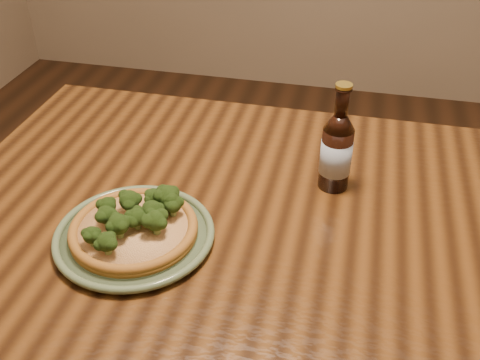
% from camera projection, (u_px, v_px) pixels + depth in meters
% --- Properties ---
extents(table, '(1.60, 0.90, 0.75)m').
position_uv_depth(table, '(358.00, 278.00, 1.03)').
color(table, '#4D2B10').
rests_on(table, ground).
extents(plate, '(0.28, 0.28, 0.02)m').
position_uv_depth(plate, '(135.00, 235.00, 0.97)').
color(plate, '#566948').
rests_on(plate, table).
extents(pizza, '(0.22, 0.22, 0.07)m').
position_uv_depth(pizza, '(135.00, 226.00, 0.96)').
color(pizza, '#966121').
rests_on(pizza, plate).
extents(beer_bottle, '(0.06, 0.06, 0.22)m').
position_uv_depth(beer_bottle, '(336.00, 151.00, 1.06)').
color(beer_bottle, black).
rests_on(beer_bottle, table).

